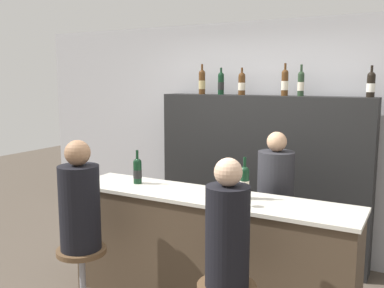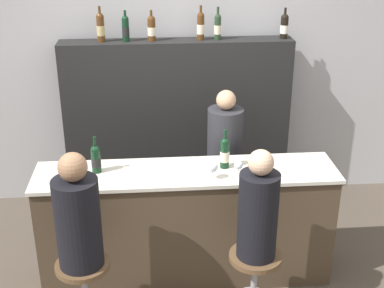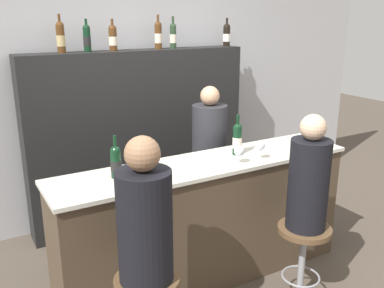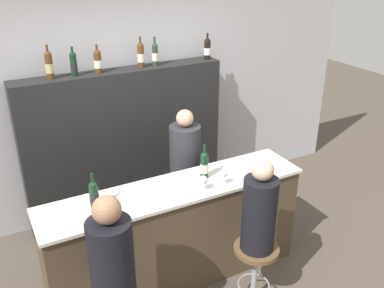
% 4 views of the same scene
% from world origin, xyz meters
% --- Properties ---
extents(wall_back, '(6.40, 0.05, 2.60)m').
position_xyz_m(wall_back, '(0.00, 1.79, 1.30)').
color(wall_back, '#B2B2B7').
rests_on(wall_back, ground_plane).
extents(bar_counter, '(2.47, 0.55, 1.02)m').
position_xyz_m(bar_counter, '(0.00, 0.25, 0.51)').
color(bar_counter, '#473828').
rests_on(bar_counter, ground_plane).
extents(back_bar_cabinet, '(2.31, 0.28, 1.79)m').
position_xyz_m(back_bar_cabinet, '(0.00, 1.57, 0.90)').
color(back_bar_cabinet, black).
rests_on(back_bar_cabinet, ground_plane).
extents(wine_bottle_counter_0, '(0.08, 0.08, 0.31)m').
position_xyz_m(wine_bottle_counter_0, '(-0.72, 0.30, 1.14)').
color(wine_bottle_counter_0, black).
rests_on(wine_bottle_counter_0, bar_counter).
extents(wine_bottle_counter_1, '(0.08, 0.08, 0.33)m').
position_xyz_m(wine_bottle_counter_1, '(0.32, 0.30, 1.16)').
color(wine_bottle_counter_1, black).
rests_on(wine_bottle_counter_1, bar_counter).
extents(wine_bottle_backbar_0, '(0.08, 0.08, 0.34)m').
position_xyz_m(wine_bottle_backbar_0, '(-0.73, 1.57, 1.93)').
color(wine_bottle_backbar_0, '#4C2D14').
rests_on(wine_bottle_backbar_0, back_bar_cabinet).
extents(wine_bottle_backbar_1, '(0.07, 0.07, 0.30)m').
position_xyz_m(wine_bottle_backbar_1, '(-0.49, 1.57, 1.92)').
color(wine_bottle_backbar_1, black).
rests_on(wine_bottle_backbar_1, back_bar_cabinet).
extents(wine_bottle_backbar_2, '(0.08, 0.08, 0.29)m').
position_xyz_m(wine_bottle_backbar_2, '(-0.24, 1.57, 1.92)').
color(wine_bottle_backbar_2, '#4C2D14').
rests_on(wine_bottle_backbar_2, back_bar_cabinet).
extents(wine_bottle_backbar_3, '(0.07, 0.07, 0.33)m').
position_xyz_m(wine_bottle_backbar_3, '(0.24, 1.57, 1.93)').
color(wine_bottle_backbar_3, '#4C2D14').
rests_on(wine_bottle_backbar_3, back_bar_cabinet).
extents(wine_bottle_backbar_4, '(0.07, 0.07, 0.32)m').
position_xyz_m(wine_bottle_backbar_4, '(0.40, 1.57, 1.92)').
color(wine_bottle_backbar_4, '#233823').
rests_on(wine_bottle_backbar_4, back_bar_cabinet).
extents(wine_bottle_backbar_5, '(0.08, 0.08, 0.30)m').
position_xyz_m(wine_bottle_backbar_5, '(1.06, 1.57, 1.92)').
color(wine_bottle_backbar_5, black).
rests_on(wine_bottle_backbar_5, back_bar_cabinet).
extents(wine_glass_0, '(0.08, 0.08, 0.14)m').
position_xyz_m(wine_glass_0, '(0.19, 0.10, 1.12)').
color(wine_glass_0, silver).
rests_on(wine_glass_0, bar_counter).
extents(wine_glass_1, '(0.07, 0.07, 0.15)m').
position_xyz_m(wine_glass_1, '(0.40, 0.10, 1.13)').
color(wine_glass_1, silver).
rests_on(wine_glass_1, bar_counter).
extents(guest_seated_left, '(0.32, 0.32, 0.88)m').
position_xyz_m(guest_seated_left, '(-0.80, -0.37, 1.01)').
color(guest_seated_left, black).
rests_on(guest_seated_left, bar_stool_left).
extents(bar_stool_right, '(0.40, 0.40, 0.62)m').
position_xyz_m(bar_stool_right, '(0.47, -0.37, 0.49)').
color(bar_stool_right, gray).
rests_on(bar_stool_right, ground_plane).
extents(guest_seated_right, '(0.29, 0.29, 0.85)m').
position_xyz_m(guest_seated_right, '(0.47, -0.37, 1.00)').
color(guest_seated_right, black).
rests_on(guest_seated_right, bar_stool_right).
extents(bartender, '(0.33, 0.33, 1.50)m').
position_xyz_m(bartender, '(0.40, 0.85, 0.69)').
color(bartender, '#28282D').
rests_on(bartender, ground_plane).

